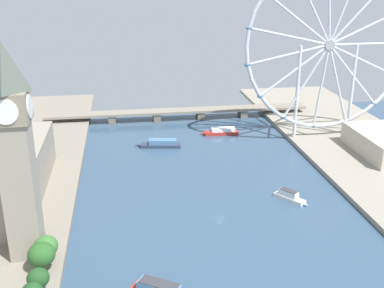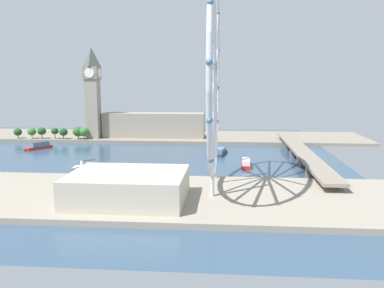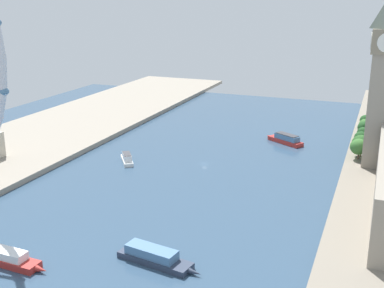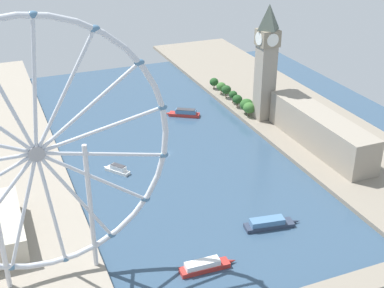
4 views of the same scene
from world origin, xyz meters
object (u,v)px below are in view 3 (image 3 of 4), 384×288
at_px(tour_boat_1, 285,139).
at_px(clock_tower, 384,78).
at_px(tour_boat_3, 127,159).
at_px(tour_boat_2, 7,258).
at_px(tour_boat_0, 154,257).

bearing_deg(tour_boat_1, clock_tower, 179.96).
bearing_deg(clock_tower, tour_boat_3, 15.93).
xyz_separation_m(tour_boat_2, tour_boat_3, (14.78, -114.90, -0.03)).
bearing_deg(clock_tower, tour_boat_0, 62.28).
bearing_deg(tour_boat_0, tour_boat_3, 132.58).
height_order(tour_boat_1, tour_boat_2, tour_boat_1).
height_order(tour_boat_0, tour_boat_3, tour_boat_3).
height_order(tour_boat_1, tour_boat_3, tour_boat_1).
bearing_deg(clock_tower, tour_boat_2, 52.25).
bearing_deg(tour_boat_2, tour_boat_1, 73.58).
distance_m(clock_tower, tour_boat_2, 199.46).
relative_size(tour_boat_0, tour_boat_2, 1.10).
xyz_separation_m(tour_boat_0, tour_boat_2, (48.63, 20.16, -0.05)).
distance_m(tour_boat_0, tour_boat_2, 52.64).
bearing_deg(tour_boat_1, tour_boat_3, 74.86).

